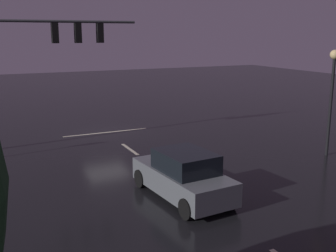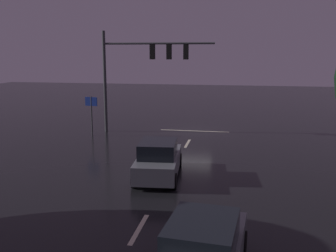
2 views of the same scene
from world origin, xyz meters
TOP-DOWN VIEW (x-y plane):
  - ground_plane at (0.00, 0.00)m, footprint 80.00×80.00m
  - traffic_signal_assembly at (3.55, 1.21)m, footprint 7.82×0.47m
  - lane_dash_far at (0.00, 4.00)m, footprint 0.16×2.20m
  - lane_dash_mid at (0.00, 10.00)m, footprint 0.16×2.20m
  - stop_bar at (0.00, 0.02)m, footprint 5.00×0.16m
  - car_approaching at (0.46, 10.66)m, footprint 2.22×4.48m
  - street_lamp_left_kerb at (-8.08, 8.94)m, footprint 0.44×0.44m

SIDE VIEW (x-z plane):
  - ground_plane at x=0.00m, z-range 0.00..0.00m
  - lane_dash_far at x=0.00m, z-range 0.00..0.01m
  - lane_dash_mid at x=0.00m, z-range 0.00..0.01m
  - stop_bar at x=0.00m, z-range 0.00..0.01m
  - car_approaching at x=0.46m, z-range -0.05..1.65m
  - street_lamp_left_kerb at x=-8.08m, z-range 1.00..5.93m
  - traffic_signal_assembly at x=3.55m, z-range 1.40..8.51m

